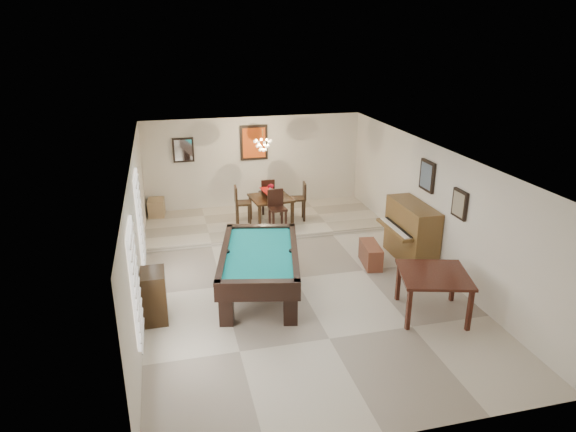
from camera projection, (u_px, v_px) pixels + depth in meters
name	position (u px, v px, depth m)	size (l,w,h in m)	color
ground_plane	(295.00, 279.00, 10.55)	(6.00, 9.00, 0.02)	beige
wall_back	(254.00, 164.00, 14.19)	(6.00, 0.04, 2.60)	silver
wall_front	(393.00, 350.00, 6.00)	(6.00, 0.04, 2.60)	silver
wall_left	(138.00, 233.00, 9.42)	(0.04, 9.00, 2.60)	silver
wall_right	(433.00, 207.00, 10.77)	(0.04, 9.00, 2.60)	silver
ceiling	(296.00, 154.00, 9.65)	(6.00, 9.00, 0.04)	white
dining_step	(264.00, 221.00, 13.48)	(6.00, 2.50, 0.12)	beige
window_left_front	(135.00, 282.00, 7.39)	(0.06, 1.00, 1.70)	white
window_left_rear	(139.00, 217.00, 9.94)	(0.06, 1.00, 1.70)	white
pool_table	(260.00, 273.00, 9.78)	(1.43, 2.65, 0.88)	black
square_table	(432.00, 294.00, 9.09)	(1.17, 1.17, 0.81)	black
upright_piano	(405.00, 233.00, 11.15)	(0.87, 1.55, 1.30)	brown
piano_bench	(371.00, 255.00, 11.08)	(0.33, 0.85, 0.47)	brown
apothecary_chest	(154.00, 296.00, 8.91)	(0.41, 0.61, 0.92)	black
dining_table	(271.00, 208.00, 13.08)	(0.98, 0.98, 0.81)	black
flower_vase	(271.00, 188.00, 12.90)	(0.13, 0.13, 0.23)	#A10D1E
dining_chair_south	(278.00, 212.00, 12.40)	(0.39, 0.39, 1.06)	black
dining_chair_north	(267.00, 196.00, 13.76)	(0.36, 0.36, 0.97)	black
dining_chair_west	(243.00, 206.00, 12.85)	(0.38, 0.38, 1.04)	black
dining_chair_east	(298.00, 201.00, 13.25)	(0.37, 0.37, 1.00)	black
corner_bench	(156.00, 207.00, 13.63)	(0.41, 0.51, 0.46)	#A18157
chandelier	(263.00, 141.00, 12.70)	(0.44, 0.44, 0.60)	#FFE5B2
back_painting	(254.00, 143.00, 13.95)	(0.75, 0.06, 0.95)	#D84C14
back_mirror	(183.00, 150.00, 13.55)	(0.55, 0.06, 0.65)	white
right_picture_upper	(427.00, 176.00, 10.83)	(0.06, 0.55, 0.65)	slate
right_picture_lower	(460.00, 204.00, 9.71)	(0.06, 0.45, 0.55)	gray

